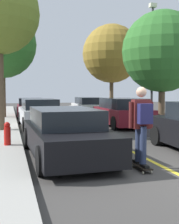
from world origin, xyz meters
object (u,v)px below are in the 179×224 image
object	(u,v)px
parked_car_right_far	(88,107)
street_tree_right_near	(112,54)
parked_car_right_near	(122,112)
street_tree_right_nearest	(162,52)
skateboard	(140,166)
streetlamp	(152,56)
parked_car_left_far	(31,108)
skateboarder	(142,121)
parked_car_left_near	(39,113)
fire_hydrant	(7,134)
street_tree_left_near	(2,44)
parked_car_left_nearest	(65,133)

from	to	relation	value
parked_car_right_far	street_tree_right_near	world-z (taller)	street_tree_right_near
parked_car_right_near	parked_car_right_far	distance (m)	6.70
street_tree_right_nearest	skateboard	bearing A→B (deg)	-121.44
streetlamp	skateboard	distance (m)	9.98
skateboard	streetlamp	bearing A→B (deg)	61.98
streetlamp	parked_car_left_far	bearing A→B (deg)	130.91
parked_car_right_far	street_tree_right_near	size ratio (longest dim) A/B	0.66
parked_car_right_near	street_tree_right_near	world-z (taller)	street_tree_right_near
street_tree_right_near	skateboarder	world-z (taller)	street_tree_right_near
parked_car_left_near	parked_car_right_far	xyz separation A→B (m)	(4.05, 5.84, -0.02)
fire_hydrant	skateboarder	xyz separation A→B (m)	(2.91, -3.22, 0.61)
parked_car_left_far	street_tree_left_near	bearing A→B (deg)	-142.06
street_tree_left_near	fire_hydrant	world-z (taller)	street_tree_left_near
parked_car_left_nearest	fire_hydrant	size ratio (longest dim) A/B	6.57
street_tree_right_nearest	fire_hydrant	bearing A→B (deg)	-150.95
parked_car_left_near	parked_car_right_near	xyz separation A→B (m)	(4.05, -0.86, 0.03)
parked_car_right_near	skateboarder	world-z (taller)	skateboarder
parked_car_left_nearest	parked_car_left_far	world-z (taller)	parked_car_left_nearest
fire_hydrant	skateboard	bearing A→B (deg)	-47.59
parked_car_left_far	skateboarder	xyz separation A→B (m)	(1.41, -14.96, 0.46)
parked_car_left_near	street_tree_left_near	distance (m)	6.43
fire_hydrant	parked_car_right_far	bearing A→B (deg)	64.23
parked_car_left_near	street_tree_right_nearest	world-z (taller)	street_tree_right_nearest
parked_car_left_nearest	parked_car_right_near	xyz separation A→B (m)	(4.05, 6.28, 0.07)
parked_car_right_near	street_tree_right_nearest	distance (m)	3.56
parked_car_left_near	skateboard	bearing A→B (deg)	-80.93
parked_car_left_far	skateboard	distance (m)	15.01
skateboarder	skateboard	bearing A→B (deg)	90.21
parked_car_left_far	street_tree_right_nearest	xyz separation A→B (m)	(5.86, -7.65, 3.06)
parked_car_left_nearest	parked_car_left_far	xyz separation A→B (m)	(0.00, 13.23, -0.00)
parked_car_right_near	street_tree_left_near	size ratio (longest dim) A/B	0.64
parked_car_left_nearest	parked_car_right_near	size ratio (longest dim) A/B	1.07
parked_car_left_nearest	street_tree_left_near	bearing A→B (deg)	98.72
skateboard	skateboarder	bearing A→B (deg)	-89.79
street_tree_left_near	street_tree_right_near	world-z (taller)	street_tree_left_near
skateboard	parked_car_left_nearest	bearing A→B (deg)	129.74
parked_car_left_nearest	street_tree_right_nearest	bearing A→B (deg)	43.58
parked_car_left_far	skateboard	size ratio (longest dim) A/B	5.12
parked_car_right_near	fire_hydrant	bearing A→B (deg)	-139.17
street_tree_right_nearest	fire_hydrant	distance (m)	9.01
fire_hydrant	street_tree_left_near	bearing A→B (deg)	91.74
street_tree_left_near	street_tree_right_nearest	world-z (taller)	street_tree_left_near
street_tree_right_nearest	skateboard	size ratio (longest dim) A/B	6.60
parked_car_right_near	skateboarder	xyz separation A→B (m)	(-2.63, -8.02, 0.39)
parked_car_left_nearest	street_tree_right_nearest	xyz separation A→B (m)	(5.86, 5.58, 3.05)
parked_car_right_far	skateboarder	bearing A→B (deg)	-100.15
street_tree_right_near	fire_hydrant	size ratio (longest dim) A/B	9.27
streetlamp	skateboarder	xyz separation A→B (m)	(-4.38, -8.27, -2.52)
parked_car_left_nearest	skateboard	world-z (taller)	parked_car_left_nearest
street_tree_left_near	streetlamp	world-z (taller)	street_tree_left_near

